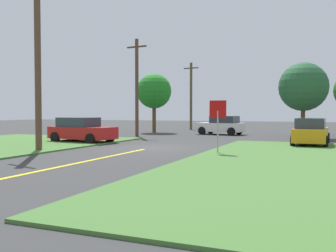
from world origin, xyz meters
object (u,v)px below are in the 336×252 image
object	(u,v)px
oak_tree_left	(303,87)
utility_pole_mid	(137,86)
car_on_crossroad	(311,132)
car_approaching_junction	(222,125)
oak_tree_right	(154,91)
stop_sign	(218,116)
parked_car_near_building	(81,130)
utility_pole_near	(38,56)
utility_pole_far	(191,95)

from	to	relation	value
oak_tree_left	utility_pole_mid	bearing A→B (deg)	-166.05
car_on_crossroad	car_approaching_junction	world-z (taller)	same
car_on_crossroad	car_approaching_junction	size ratio (longest dim) A/B	1.10
car_approaching_junction	oak_tree_right	bearing A→B (deg)	1.18
stop_sign	car_on_crossroad	bearing A→B (deg)	-114.85
parked_car_near_building	oak_tree_left	world-z (taller)	oak_tree_left
stop_sign	car_on_crossroad	xyz separation A→B (m)	(3.88, 6.68, -0.98)
stop_sign	oak_tree_left	bearing A→B (deg)	-97.64
stop_sign	parked_car_near_building	distance (m)	10.55
car_approaching_junction	oak_tree_left	bearing A→B (deg)	174.11
stop_sign	utility_pole_near	bearing A→B (deg)	18.94
utility_pole_far	utility_pole_mid	bearing A→B (deg)	-91.78
utility_pole_near	parked_car_near_building	bearing A→B (deg)	103.16
car_approaching_junction	oak_tree_right	world-z (taller)	oak_tree_right
car_approaching_junction	utility_pole_mid	bearing A→B (deg)	48.49
car_approaching_junction	utility_pole_near	size ratio (longest dim) A/B	0.45
parked_car_near_building	oak_tree_right	xyz separation A→B (m)	(-0.58, 12.70, 3.14)
utility_pole_mid	oak_tree_left	world-z (taller)	utility_pole_mid
car_approaching_junction	oak_tree_left	xyz separation A→B (m)	(6.78, -1.74, 3.07)
stop_sign	utility_pole_near	distance (m)	9.42
stop_sign	parked_car_near_building	bearing A→B (deg)	-13.26
parked_car_near_building	oak_tree_right	world-z (taller)	oak_tree_right
oak_tree_left	stop_sign	bearing A→B (deg)	-102.95
parked_car_near_building	utility_pole_far	xyz separation A→B (m)	(0.87, 19.38, 3.02)
car_approaching_junction	utility_pole_far	world-z (taller)	utility_pole_far
utility_pole_near	oak_tree_left	size ratio (longest dim) A/B	1.63
utility_pole_mid	utility_pole_near	bearing A→B (deg)	-86.36
stop_sign	parked_car_near_building	size ratio (longest dim) A/B	0.55
parked_car_near_building	car_on_crossroad	world-z (taller)	same
car_on_crossroad	utility_pole_near	bearing A→B (deg)	127.04
utility_pole_far	oak_tree_right	world-z (taller)	utility_pole_far
utility_pole_far	oak_tree_left	size ratio (longest dim) A/B	1.29
car_on_crossroad	utility_pole_near	xyz separation A→B (m)	(-12.57, -8.79, 3.99)
utility_pole_near	oak_tree_right	world-z (taller)	utility_pole_near
utility_pole_mid	oak_tree_left	distance (m)	12.94
utility_pole_near	utility_pole_far	size ratio (longest dim) A/B	1.27
car_approaching_junction	utility_pole_far	distance (m)	9.77
car_approaching_junction	utility_pole_mid	world-z (taller)	utility_pole_mid
utility_pole_mid	oak_tree_right	xyz separation A→B (m)	(-1.07, 5.73, -0.12)
oak_tree_left	oak_tree_right	size ratio (longest dim) A/B	1.02
oak_tree_left	car_approaching_junction	bearing A→B (deg)	165.64
oak_tree_right	parked_car_near_building	bearing A→B (deg)	-87.37
stop_sign	utility_pole_far	distance (m)	24.56
utility_pole_far	oak_tree_left	world-z (taller)	utility_pole_far
utility_pole_near	utility_pole_far	world-z (taller)	utility_pole_near
utility_pole_far	oak_tree_right	size ratio (longest dim) A/B	1.31
oak_tree_right	utility_pole_near	bearing A→B (deg)	-84.16
car_approaching_junction	oak_tree_right	distance (m)	7.59
car_on_crossroad	stop_sign	bearing A→B (deg)	151.91
stop_sign	parked_car_near_building	xyz separation A→B (m)	(-9.96, 3.35, -0.98)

